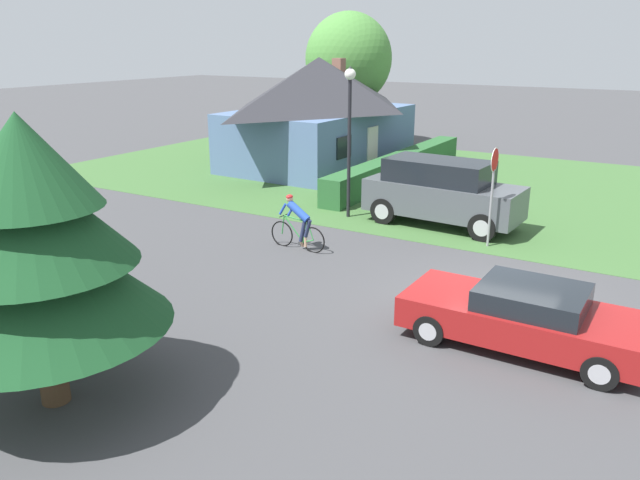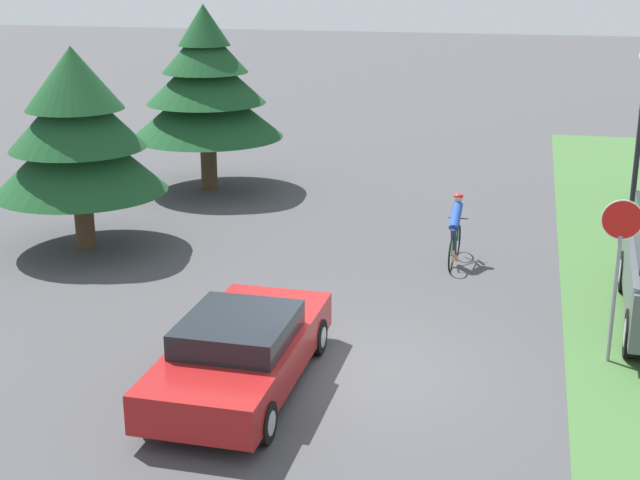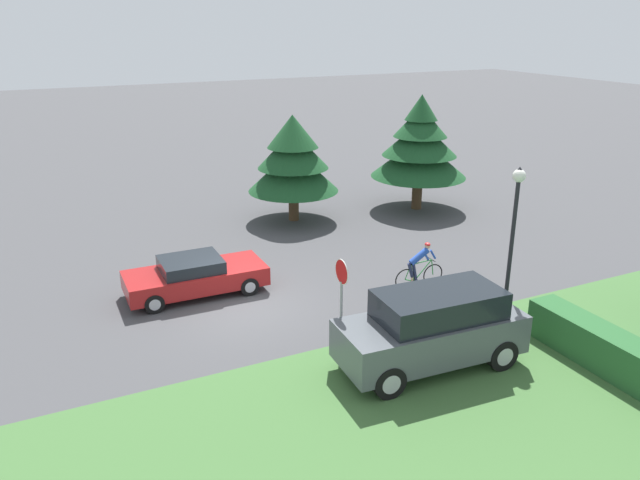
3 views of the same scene
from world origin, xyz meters
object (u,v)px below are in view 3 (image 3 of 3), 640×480
at_px(parked_suv_right, 432,329).
at_px(street_lamp, 514,221).
at_px(sedan_left_lane, 195,276).
at_px(conifer_tall_far, 420,146).
at_px(cyclist, 419,266).
at_px(stop_sign, 341,291).
at_px(conifer_tall_near, 293,159).

height_order(parked_suv_right, street_lamp, street_lamp).
relative_size(sedan_left_lane, conifer_tall_far, 0.85).
bearing_deg(cyclist, stop_sign, -143.79).
height_order(cyclist, street_lamp, street_lamp).
relative_size(sedan_left_lane, parked_suv_right, 0.92).
xyz_separation_m(sedan_left_lane, cyclist, (2.72, 6.88, 0.12)).
bearing_deg(street_lamp, parked_suv_right, -77.72).
bearing_deg(sedan_left_lane, conifer_tall_far, 22.94).
distance_m(stop_sign, street_lamp, 5.14).
height_order(cyclist, conifer_tall_near, conifer_tall_near).
bearing_deg(sedan_left_lane, conifer_tall_near, 44.58).
relative_size(parked_suv_right, stop_sign, 1.74).
bearing_deg(conifer_tall_far, parked_suv_right, -32.66).
distance_m(sedan_left_lane, street_lamp, 10.07).
distance_m(sedan_left_lane, conifer_tall_near, 8.68).
height_order(sedan_left_lane, conifer_tall_far, conifer_tall_far).
distance_m(street_lamp, conifer_tall_far, 12.28).
bearing_deg(sedan_left_lane, street_lamp, -40.79).
relative_size(cyclist, conifer_tall_near, 0.39).
relative_size(stop_sign, street_lamp, 0.58).
bearing_deg(conifer_tall_near, cyclist, 5.55).
xyz_separation_m(street_lamp, conifer_tall_near, (-12.25, -1.22, -0.58)).
relative_size(sedan_left_lane, cyclist, 2.46).
distance_m(stop_sign, conifer_tall_far, 14.38).
xyz_separation_m(parked_suv_right, street_lamp, (-0.65, 2.97, 2.27)).
xyz_separation_m(cyclist, conifer_tall_far, (-7.65, 5.10, 2.25)).
bearing_deg(stop_sign, conifer_tall_far, -42.00).
relative_size(parked_suv_right, street_lamp, 1.01).
xyz_separation_m(conifer_tall_near, conifer_tall_far, (0.91, 5.93, 0.23)).
distance_m(parked_suv_right, conifer_tall_near, 13.12).
relative_size(conifer_tall_near, conifer_tall_far, 0.88).
distance_m(parked_suv_right, street_lamp, 3.80).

